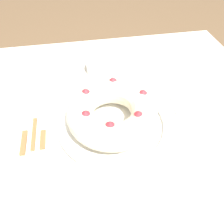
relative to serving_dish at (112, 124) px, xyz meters
The scene contains 9 objects.
ground_plane 0.75m from the serving_dish, 117.64° to the right, with size 8.00×8.00×0.00m, color brown.
dining_table 0.10m from the serving_dish, 117.64° to the right, with size 1.32×1.26×0.74m.
serving_dish is the anchor object (origin of this frame).
bundt_cake 0.06m from the serving_dish, 54.99° to the left, with size 0.28×0.28×0.09m.
fork 0.26m from the serving_dish, 168.39° to the left, with size 0.02×0.18×0.01m.
serving_knife 0.28m from the serving_dish, behind, with size 0.02×0.20×0.01m.
cake_knife 0.22m from the serving_dish, behind, with size 0.02×0.16×0.01m.
side_bowl 0.32m from the serving_dish, 86.48° to the left, with size 0.14×0.14×0.05m, color white.
napkin 0.31m from the serving_dish, ahead, with size 0.14×0.10×0.00m, color beige.
Camera 1 is at (-0.06, -0.42, 1.30)m, focal length 35.00 mm.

